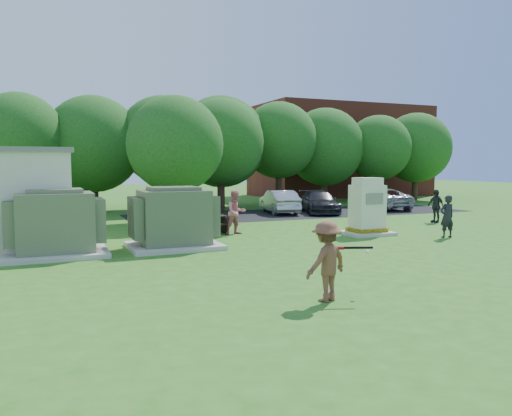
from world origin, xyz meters
name	(u,v)px	position (x,y,z in m)	size (l,w,h in m)	color
ground	(312,266)	(0.00, 0.00, 0.00)	(120.00, 120.00, 0.00)	#2D6619
brick_building	(340,151)	(18.00, 27.00, 4.00)	(15.00, 8.00, 8.00)	maroon
parking_strip	(303,213)	(7.00, 13.50, 0.01)	(20.00, 6.00, 0.01)	#232326
transformer_left	(56,225)	(-6.50, 4.50, 0.97)	(3.00, 2.40, 2.07)	beige
transformer_right	(174,219)	(-2.80, 4.50, 0.97)	(3.00, 2.40, 2.07)	beige
generator_cabinet	(367,210)	(5.10, 4.61, 1.00)	(1.88, 1.54, 2.30)	beige
picnic_table	(206,223)	(-0.74, 7.46, 0.45)	(1.68, 1.26, 0.72)	black
batter	(326,261)	(-1.48, -3.21, 0.83)	(1.07, 0.62, 1.66)	brown
person_by_generator	(447,216)	(7.45, 2.72, 0.82)	(0.60, 0.39, 1.64)	black
person_at_picnic	(236,212)	(0.29, 6.75, 0.89)	(0.87, 0.68, 1.78)	#D06E78
person_walking_right	(436,206)	(10.68, 6.82, 0.81)	(0.95, 0.39, 1.61)	#27272C
car_white	(182,205)	(-0.22, 13.31, 0.73)	(1.73, 4.30, 1.47)	silver
car_silver_a	(279,202)	(5.67, 13.97, 0.67)	(1.42, 4.06, 1.34)	#AFAFB4
car_dark	(319,202)	(7.81, 13.10, 0.64)	(1.80, 4.42, 1.28)	black
car_silver_b	(379,199)	(12.60, 13.84, 0.66)	(2.20, 4.77, 1.33)	#ABABAF
batting_equipment	(352,249)	(-0.88, -3.25, 1.06)	(1.00, 0.45, 0.25)	black
tree_row	(191,143)	(1.75, 18.50, 4.15)	(41.30, 13.30, 7.30)	#47301E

